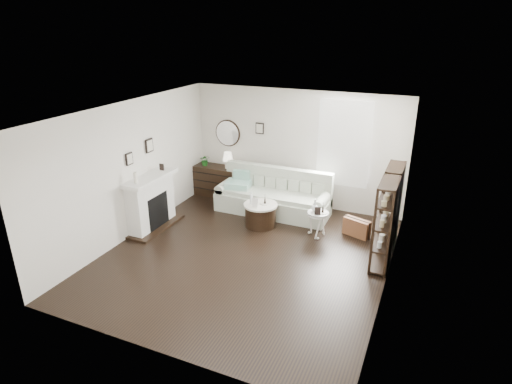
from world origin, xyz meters
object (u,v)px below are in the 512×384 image
at_px(sofa, 274,198).
at_px(pedestal_table, 318,214).
at_px(dresser, 217,181).
at_px(drum_table, 261,215).

distance_m(sofa, pedestal_table, 1.48).
bearing_deg(dresser, drum_table, -34.97).
relative_size(sofa, dresser, 2.27).
height_order(dresser, drum_table, dresser).
xyz_separation_m(sofa, dresser, (-1.68, 0.39, 0.05)).
xyz_separation_m(sofa, drum_table, (0.01, -0.79, -0.08)).
bearing_deg(drum_table, dresser, 145.03).
xyz_separation_m(dresser, drum_table, (1.69, -1.18, -0.12)).
distance_m(dresser, pedestal_table, 3.16).
height_order(drum_table, pedestal_table, pedestal_table).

